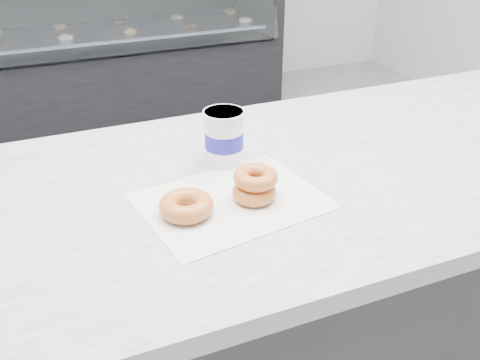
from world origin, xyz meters
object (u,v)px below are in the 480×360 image
object	(u,v)px
counter	(277,325)
donut_stack	(255,185)
display_case	(96,46)
coffee_cup	(224,136)
donut_single	(186,206)

from	to	relation	value
counter	donut_stack	bearing A→B (deg)	-142.36
counter	donut_stack	distance (m)	0.50
counter	display_case	xyz separation A→B (m)	(0.00, 2.72, 0.04)
donut_stack	coffee_cup	world-z (taller)	coffee_cup
donut_stack	display_case	bearing A→B (deg)	87.84
coffee_cup	donut_stack	bearing A→B (deg)	-106.61
display_case	donut_stack	world-z (taller)	display_case
counter	donut_single	size ratio (longest dim) A/B	29.87
donut_stack	coffee_cup	size ratio (longest dim) A/B	0.78
donut_stack	donut_single	bearing A→B (deg)	-179.05
counter	coffee_cup	distance (m)	0.53
display_case	donut_stack	size ratio (longest dim) A/B	25.89
donut_stack	coffee_cup	xyz separation A→B (m)	(0.00, 0.17, 0.03)
donut_stack	coffee_cup	distance (m)	0.17
counter	display_case	distance (m)	2.72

